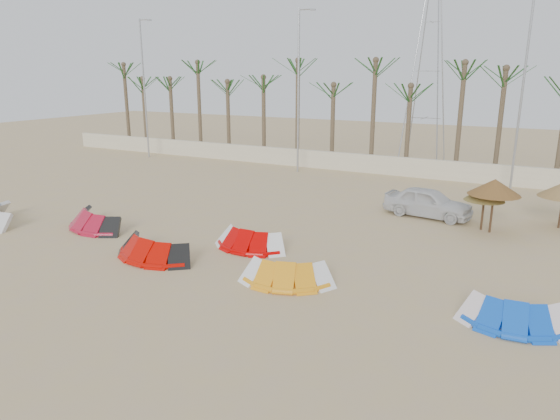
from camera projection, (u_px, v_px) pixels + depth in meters
The scene contains 16 objects.
ground at pixel (193, 292), 16.14m from camera, with size 120.00×120.00×0.00m, color tan.
boundary_wall at pixel (388, 165), 34.71m from camera, with size 60.00×0.30×1.30m, color beige.
palm_line at pixel (408, 79), 34.15m from camera, with size 52.00×4.00×7.70m.
lamp_a at pixel (145, 87), 40.68m from camera, with size 1.25×0.14×11.00m.
lamp_b at pixel (299, 89), 34.35m from camera, with size 1.25×0.14×11.00m.
lamp_c at pixel (523, 93), 28.02m from camera, with size 1.25×0.14×11.00m.
pylon at pixel (421, 163), 39.54m from camera, with size 3.00×3.00×14.00m, color #A5A8AD, non-canonical shape.
kite_grey at pixel (5, 213), 23.66m from camera, with size 3.87×2.91×0.90m.
kite_red_left at pixel (100, 218), 22.86m from camera, with size 3.86×2.36×0.90m.
kite_red_mid at pixel (158, 246), 19.17m from camera, with size 3.61×1.79×0.90m.
kite_red_right at pixel (253, 238), 20.18m from camera, with size 3.09×1.57×0.90m.
kite_orange at pixel (291, 270), 16.84m from camera, with size 3.41×2.28×0.90m.
kite_blue at pixel (515, 311), 13.97m from camera, with size 3.01×1.74×0.90m.
parasol_left at pixel (485, 193), 22.13m from camera, with size 1.78×1.78×2.06m.
parasol_mid at pixel (495, 187), 21.65m from camera, with size 2.24×2.24×2.42m.
car at pixel (428, 202), 24.45m from camera, with size 1.70×4.24×1.44m, color silver.
Camera 1 is at (9.45, -11.81, 6.83)m, focal length 32.00 mm.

